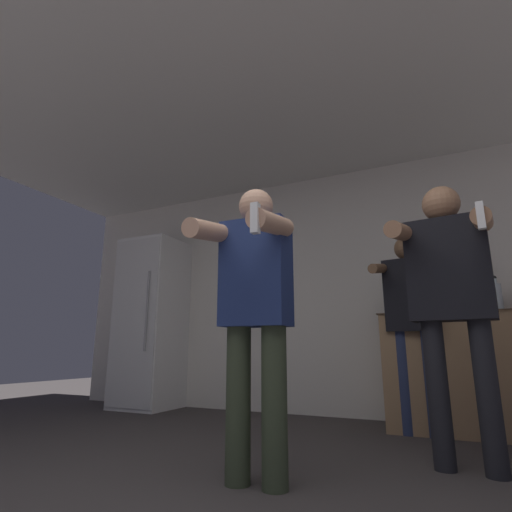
% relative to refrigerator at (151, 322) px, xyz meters
% --- Properties ---
extents(wall_back, '(7.00, 0.06, 2.55)m').
position_rel_refrigerator_xyz_m(wall_back, '(2.29, 0.34, 0.30)').
color(wall_back, silver).
rests_on(wall_back, ground_plane).
extents(ceiling_slab, '(7.00, 3.70, 0.05)m').
position_rel_refrigerator_xyz_m(ceiling_slab, '(2.29, -1.27, 1.60)').
color(ceiling_slab, silver).
rests_on(ceiling_slab, wall_back).
extents(refrigerator, '(0.66, 0.66, 1.95)m').
position_rel_refrigerator_xyz_m(refrigerator, '(0.00, 0.00, 0.00)').
color(refrigerator, white).
rests_on(refrigerator, ground_plane).
extents(counter, '(1.66, 0.67, 0.94)m').
position_rel_refrigerator_xyz_m(counter, '(3.47, -0.00, -0.50)').
color(counter, '#997551').
rests_on(counter, ground_plane).
extents(bottle_brown_liquor, '(0.06, 0.06, 0.28)m').
position_rel_refrigerator_xyz_m(bottle_brown_liquor, '(3.09, 0.08, 0.09)').
color(bottle_brown_liquor, '#563314').
rests_on(bottle_brown_liquor, counter).
extents(bottle_tall_gin, '(0.09, 0.09, 0.32)m').
position_rel_refrigerator_xyz_m(bottle_tall_gin, '(3.57, 0.08, 0.10)').
color(bottle_tall_gin, silver).
rests_on(bottle_tall_gin, counter).
extents(bottle_amber_bourbon, '(0.08, 0.08, 0.30)m').
position_rel_refrigerator_xyz_m(bottle_amber_bourbon, '(2.89, 0.08, 0.09)').
color(bottle_amber_bourbon, black).
rests_on(bottle_amber_bourbon, counter).
extents(person_woman_foreground, '(0.45, 0.52, 1.53)m').
position_rel_refrigerator_xyz_m(person_woman_foreground, '(2.26, -1.90, -0.07)').
color(person_woman_foreground, '#38422D').
rests_on(person_woman_foreground, ground_plane).
extents(person_man_side, '(0.58, 0.57, 1.63)m').
position_rel_refrigerator_xyz_m(person_man_side, '(3.20, -1.22, 0.04)').
color(person_man_side, black).
rests_on(person_man_side, ground_plane).
extents(person_spectator_back, '(0.51, 0.55, 1.59)m').
position_rel_refrigerator_xyz_m(person_spectator_back, '(2.92, -0.30, -0.04)').
color(person_spectator_back, navy).
rests_on(person_spectator_back, ground_plane).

